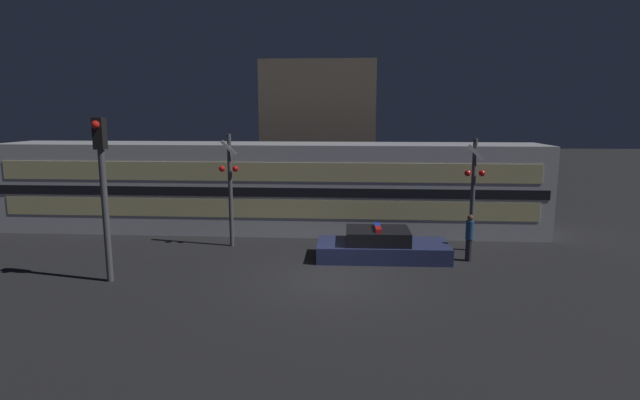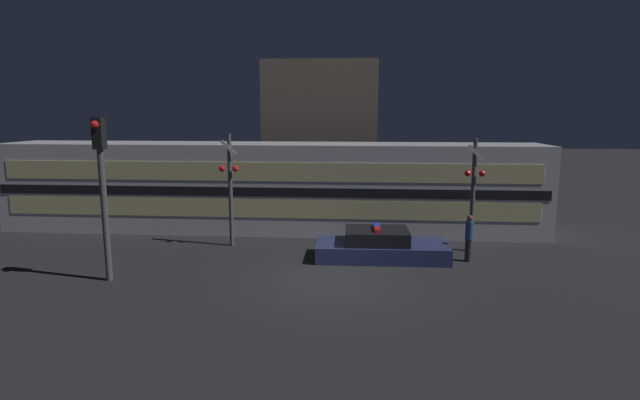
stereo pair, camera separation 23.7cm
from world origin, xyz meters
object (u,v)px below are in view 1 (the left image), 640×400
police_car (381,247)px  crossing_signal_near (473,190)px  train (269,187)px  pedestrian (469,237)px  traffic_light_corner (103,184)px

police_car → crossing_signal_near: bearing=19.6°
train → crossing_signal_near: crossing_signal_near is taller
pedestrian → crossing_signal_near: size_ratio=0.39×
police_car → crossing_signal_near: size_ratio=1.11×
traffic_light_corner → police_car: bearing=19.9°
crossing_signal_near → traffic_light_corner: (-11.50, -4.21, 0.72)m
pedestrian → crossing_signal_near: crossing_signal_near is taller
police_car → traffic_light_corner: bearing=-161.2°
pedestrian → crossing_signal_near: 1.96m
train → pedestrian: bearing=-29.0°
police_car → traffic_light_corner: 9.07m
train → police_car: size_ratio=5.03×
pedestrian → traffic_light_corner: bearing=-165.5°
train → police_car: train is taller
train → police_car: (4.57, -4.09, -1.44)m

